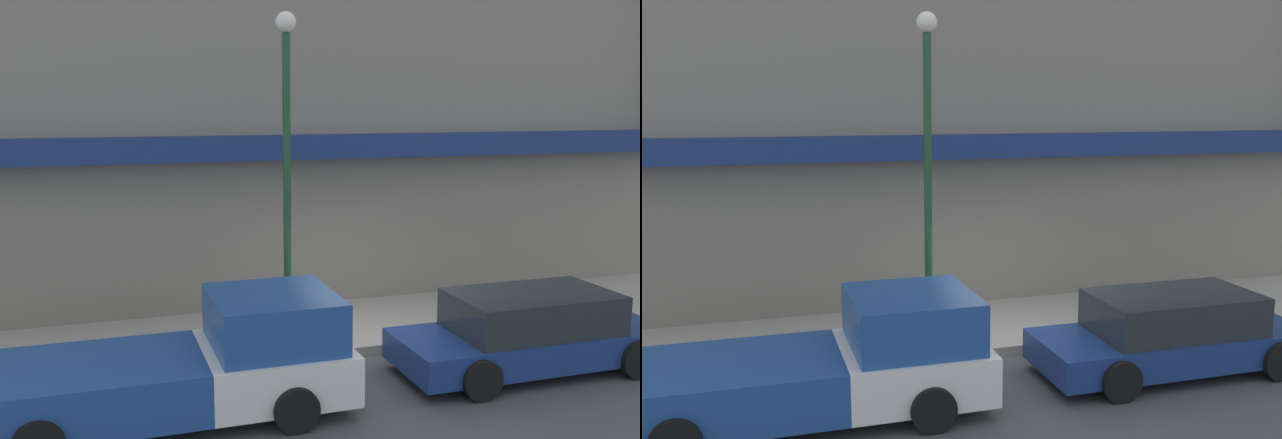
# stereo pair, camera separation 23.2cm
# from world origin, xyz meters

# --- Properties ---
(ground_plane) EXTENTS (80.00, 80.00, 0.00)m
(ground_plane) POSITION_xyz_m (0.00, 0.00, 0.00)
(ground_plane) COLOR #424244
(sidewalk) EXTENTS (36.00, 3.08, 0.17)m
(sidewalk) POSITION_xyz_m (0.00, 1.54, 0.09)
(sidewalk) COLOR #9E998E
(sidewalk) RESTS_ON ground
(building) EXTENTS (19.80, 3.80, 10.64)m
(building) POSITION_xyz_m (0.02, 4.56, 4.14)
(building) COLOR gray
(building) RESTS_ON ground
(pickup_truck) EXTENTS (5.46, 2.32, 1.75)m
(pickup_truck) POSITION_xyz_m (-3.55, -1.50, 0.76)
(pickup_truck) COLOR white
(pickup_truck) RESTS_ON ground
(parked_car) EXTENTS (4.80, 2.02, 1.38)m
(parked_car) POSITION_xyz_m (2.29, -1.50, 0.68)
(parked_car) COLOR navy
(parked_car) RESTS_ON ground
(fire_hydrant) EXTENTS (0.16, 0.16, 0.60)m
(fire_hydrant) POSITION_xyz_m (2.81, 0.91, 0.47)
(fire_hydrant) COLOR yellow
(fire_hydrant) RESTS_ON sidewalk
(street_lamp) EXTENTS (0.36, 0.36, 5.95)m
(street_lamp) POSITION_xyz_m (-1.55, 0.41, 3.86)
(street_lamp) COLOR #1E4728
(street_lamp) RESTS_ON sidewalk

